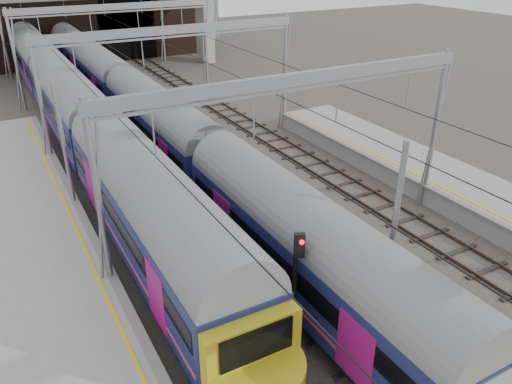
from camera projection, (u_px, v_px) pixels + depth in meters
ground at (422, 356)px, 16.64m from camera, size 160.00×160.00×0.00m
tracks at (226, 185)px, 28.37m from camera, size 14.40×80.00×0.22m
overhead_line at (177, 48)px, 30.51m from camera, size 16.80×80.00×8.00m
retaining_wall at (93, 23)px, 55.94m from camera, size 28.00×2.75×9.00m
overbridge at (87, 0)px, 49.38m from camera, size 28.00×3.00×9.25m
train_main at (125, 95)px, 36.23m from camera, size 2.73×63.10×4.72m
train_second at (71, 105)px, 33.51m from camera, size 2.98×51.60×5.06m
signal_near_left at (296, 277)px, 15.79m from camera, size 0.37×0.46×4.54m
equip_cover_b at (349, 263)px, 21.37m from camera, size 0.94×0.72×0.10m
equip_cover_c at (379, 296)px, 19.39m from camera, size 1.15×1.01×0.11m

